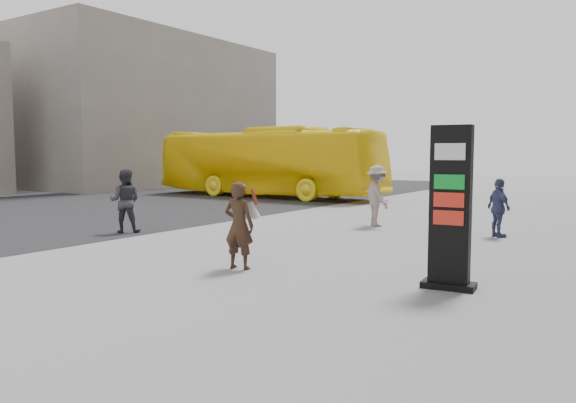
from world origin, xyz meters
The scene contains 9 objects.
ground centered at (0.00, 0.00, 0.00)m, with size 100.00×100.00×0.00m, color #9E9EA3.
road centered at (-13.00, 5.00, 0.00)m, with size 16.00×60.00×0.01m, color black.
bg_building_far centered at (-24.00, 20.00, 5.00)m, with size 10.00×18.00×10.00m, color gray.
info_pylon centered at (3.82, 1.24, 1.34)m, with size 0.90×0.52×2.68m.
woman centered at (-0.05, 0.55, 0.86)m, with size 0.70×0.65×1.69m.
bus centered at (-10.02, 15.31, 1.74)m, with size 2.92×12.49×3.48m, color yellow.
pedestrian_a centered at (-5.82, 2.66, 0.89)m, with size 0.87×0.68×1.78m, color #303036.
pedestrian_b centered at (-0.49, 7.80, 0.93)m, with size 1.20×0.69×1.85m, color gray.
pedestrian_c centered at (3.13, 7.54, 0.78)m, with size 0.91×0.38×1.56m, color #3F446D.
Camera 1 is at (6.66, -7.83, 2.24)m, focal length 35.00 mm.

